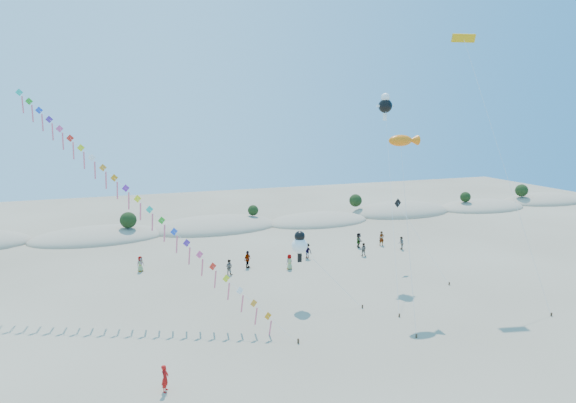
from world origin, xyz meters
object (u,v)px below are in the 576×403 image
(kite_train, at_px, (133,196))
(fish_kite, at_px, (404,141))
(parafoil_kite, at_px, (465,43))
(flyer_foreground, at_px, (165,378))

(kite_train, relative_size, fish_kite, 1.39)
(parafoil_kite, relative_size, flyer_foreground, 14.15)
(kite_train, distance_m, parafoil_kite, 33.82)
(parafoil_kite, distance_m, flyer_foreground, 39.39)
(fish_kite, xyz_separation_m, flyer_foreground, (-21.63, -8.72, -13.43))
(kite_train, bearing_deg, parafoil_kite, -3.26)
(kite_train, bearing_deg, flyer_foreground, -86.13)
(fish_kite, relative_size, flyer_foreground, 8.68)
(parafoil_kite, height_order, flyer_foreground, parafoil_kite)
(kite_train, relative_size, parafoil_kite, 0.85)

